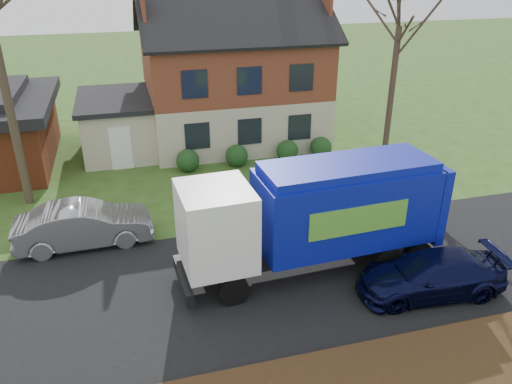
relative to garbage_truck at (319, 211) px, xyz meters
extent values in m
plane|color=#2D4B19|center=(-1.67, -0.36, -2.10)|extent=(120.00, 120.00, 0.00)
cube|color=black|center=(-1.67, -0.36, -2.09)|extent=(80.00, 7.00, 0.02)
cube|color=#BCB197|center=(0.33, 13.64, -0.75)|extent=(9.00, 7.50, 2.70)
cube|color=#582619|center=(0.33, 13.64, 2.00)|extent=(9.00, 7.50, 2.80)
cube|color=#BCB197|center=(-5.87, 13.14, -0.80)|extent=(3.50, 5.50, 2.60)
cube|color=black|center=(-5.87, 13.14, 0.62)|extent=(3.90, 5.90, 0.24)
cylinder|color=black|center=(-3.05, -1.10, -1.63)|extent=(0.95, 0.36, 0.93)
cylinder|color=black|center=(-3.14, 0.79, -1.63)|extent=(0.95, 0.36, 0.93)
cylinder|color=black|center=(2.06, -0.84, -1.63)|extent=(0.95, 0.36, 0.93)
cylinder|color=black|center=(1.97, 1.04, -1.63)|extent=(0.95, 0.36, 0.93)
cylinder|color=black|center=(3.23, -0.78, -1.63)|extent=(0.95, 0.36, 0.93)
cylinder|color=black|center=(3.14, 1.10, -1.63)|extent=(0.95, 0.36, 0.93)
cube|color=black|center=(0.04, 0.00, -1.33)|extent=(7.77, 1.47, 0.31)
cube|color=white|center=(-3.32, -0.17, 0.06)|extent=(2.18, 2.35, 2.43)
cube|color=black|center=(-4.31, -0.22, 0.19)|extent=(0.17, 1.98, 0.81)
cube|color=black|center=(-4.40, -0.22, -1.60)|extent=(0.34, 2.25, 0.40)
cube|color=#0C1692|center=(0.90, 0.05, 0.06)|extent=(5.76, 2.53, 2.43)
cube|color=#0C1692|center=(0.90, 0.05, 1.41)|extent=(5.48, 2.25, 0.27)
cube|color=#0C1692|center=(3.81, 0.19, -0.03)|extent=(0.43, 2.30, 2.60)
cube|color=#529731|center=(0.82, -1.10, 0.15)|extent=(3.23, 0.20, 0.90)
cube|color=#529731|center=(0.70, 1.18, 0.15)|extent=(3.23, 0.20, 0.90)
imported|color=#94969B|center=(-7.35, 3.58, -1.33)|extent=(4.71, 1.75, 1.54)
imported|color=black|center=(2.81, -2.16, -1.45)|extent=(4.63, 2.23, 1.30)
cylinder|color=#3F3426|center=(-9.77, 7.68, 1.94)|extent=(0.34, 0.34, 8.06)
cylinder|color=#3F2E26|center=(7.10, 8.52, 1.11)|extent=(0.29, 0.29, 6.41)
cylinder|color=#3D3424|center=(-0.06, 22.57, 2.12)|extent=(0.32, 0.32, 8.44)
camera|label=1|loc=(-5.57, -12.80, 7.25)|focal=35.00mm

